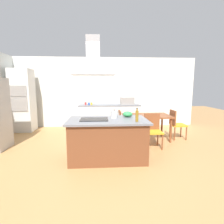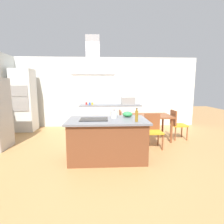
# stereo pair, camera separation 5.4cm
# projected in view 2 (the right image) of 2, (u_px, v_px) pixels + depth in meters

# --- Properties ---
(ground) EXTENTS (16.00, 16.00, 0.00)m
(ground) POSITION_uv_depth(u_px,v_px,m) (106.00, 138.00, 5.47)
(ground) COLOR tan
(wall_back) EXTENTS (7.20, 0.10, 2.70)m
(wall_back) POSITION_uv_depth(u_px,v_px,m) (105.00, 92.00, 7.00)
(wall_back) COLOR silver
(wall_back) RESTS_ON ground
(kitchen_island) EXTENTS (1.74, 1.02, 0.90)m
(kitchen_island) POSITION_uv_depth(u_px,v_px,m) (107.00, 139.00, 3.92)
(kitchen_island) COLOR brown
(kitchen_island) RESTS_ON ground
(cooktop) EXTENTS (0.60, 0.44, 0.01)m
(cooktop) POSITION_uv_depth(u_px,v_px,m) (94.00, 119.00, 3.84)
(cooktop) COLOR black
(cooktop) RESTS_ON kitchen_island
(tea_kettle) EXTENTS (0.21, 0.16, 0.20)m
(tea_kettle) POSITION_uv_depth(u_px,v_px,m) (114.00, 114.00, 3.99)
(tea_kettle) COLOR silver
(tea_kettle) RESTS_ON kitchen_island
(olive_oil_bottle) EXTENTS (0.06, 0.06, 0.28)m
(olive_oil_bottle) POSITION_uv_depth(u_px,v_px,m) (137.00, 116.00, 3.59)
(olive_oil_bottle) COLOR olive
(olive_oil_bottle) RESTS_ON kitchen_island
(mixing_bowl) EXTENTS (0.23, 0.23, 0.13)m
(mixing_bowl) POSITION_uv_depth(u_px,v_px,m) (128.00, 114.00, 4.15)
(mixing_bowl) COLOR #33934C
(mixing_bowl) RESTS_ON kitchen_island
(back_counter) EXTENTS (2.31, 0.62, 0.90)m
(back_counter) POSITION_uv_depth(u_px,v_px,m) (110.00, 116.00, 6.78)
(back_counter) COLOR silver
(back_counter) RESTS_ON ground
(countertop_microwave) EXTENTS (0.50, 0.38, 0.28)m
(countertop_microwave) POSITION_uv_depth(u_px,v_px,m) (128.00, 101.00, 6.72)
(countertop_microwave) COLOR #9E9993
(countertop_microwave) RESTS_ON back_counter
(coffee_mug_red) EXTENTS (0.08, 0.08, 0.09)m
(coffee_mug_red) POSITION_uv_depth(u_px,v_px,m) (86.00, 103.00, 6.73)
(coffee_mug_red) COLOR red
(coffee_mug_red) RESTS_ON back_counter
(coffee_mug_blue) EXTENTS (0.08, 0.08, 0.09)m
(coffee_mug_blue) POSITION_uv_depth(u_px,v_px,m) (90.00, 104.00, 6.65)
(coffee_mug_blue) COLOR #2D56B2
(coffee_mug_blue) RESTS_ON back_counter
(coffee_mug_yellow) EXTENTS (0.08, 0.08, 0.09)m
(coffee_mug_yellow) POSITION_uv_depth(u_px,v_px,m) (92.00, 104.00, 6.66)
(coffee_mug_yellow) COLOR gold
(coffee_mug_yellow) RESTS_ON back_counter
(wall_oven_stack) EXTENTS (0.70, 0.66, 2.20)m
(wall_oven_stack) POSITION_uv_depth(u_px,v_px,m) (24.00, 100.00, 6.29)
(wall_oven_stack) COLOR silver
(wall_oven_stack) RESTS_ON ground
(dining_table) EXTENTS (1.40, 0.90, 0.75)m
(dining_table) POSITION_uv_depth(u_px,v_px,m) (147.00, 118.00, 5.29)
(dining_table) COLOR brown
(dining_table) RESTS_ON ground
(chair_at_right_end) EXTENTS (0.42, 0.42, 0.89)m
(chair_at_right_end) POSITION_uv_depth(u_px,v_px,m) (176.00, 123.00, 5.37)
(chair_at_right_end) COLOR gold
(chair_at_right_end) RESTS_ON ground
(chair_facing_island) EXTENTS (0.42, 0.42, 0.89)m
(chair_facing_island) POSITION_uv_depth(u_px,v_px,m) (153.00, 128.00, 4.66)
(chair_facing_island) COLOR gold
(chair_facing_island) RESTS_ON ground
(chair_at_left_end) EXTENTS (0.42, 0.42, 0.89)m
(chair_at_left_end) POSITION_uv_depth(u_px,v_px,m) (117.00, 123.00, 5.27)
(chair_at_left_end) COLOR gold
(chair_at_left_end) RESTS_ON ground
(range_hood) EXTENTS (0.90, 0.55, 0.78)m
(range_hood) POSITION_uv_depth(u_px,v_px,m) (93.00, 63.00, 3.66)
(range_hood) COLOR #ADADB2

